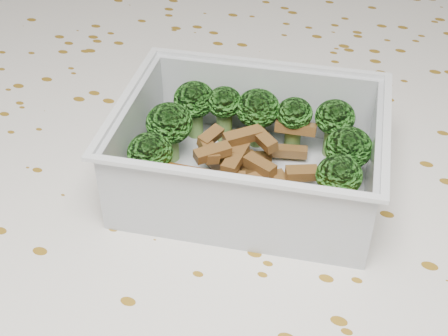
% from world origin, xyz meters
% --- Properties ---
extents(dining_table, '(1.40, 0.90, 0.75)m').
position_xyz_m(dining_table, '(0.00, 0.00, 0.67)').
color(dining_table, brown).
rests_on(dining_table, ground).
extents(tablecloth, '(1.46, 0.96, 0.19)m').
position_xyz_m(tablecloth, '(0.00, 0.00, 0.72)').
color(tablecloth, silver).
rests_on(tablecloth, dining_table).
extents(lunch_container, '(0.19, 0.16, 0.06)m').
position_xyz_m(lunch_container, '(0.02, 0.02, 0.78)').
color(lunch_container, silver).
rests_on(lunch_container, tablecloth).
extents(broccoli_florets, '(0.15, 0.11, 0.04)m').
position_xyz_m(broccoli_florets, '(0.01, 0.04, 0.79)').
color(broccoli_florets, '#608C3F').
rests_on(broccoli_florets, lunch_container).
extents(meat_pile, '(0.08, 0.07, 0.03)m').
position_xyz_m(meat_pile, '(0.02, 0.03, 0.77)').
color(meat_pile, brown).
rests_on(meat_pile, lunch_container).
extents(sausage, '(0.14, 0.04, 0.02)m').
position_xyz_m(sausage, '(0.03, -0.01, 0.78)').
color(sausage, '#C76623').
rests_on(sausage, lunch_container).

